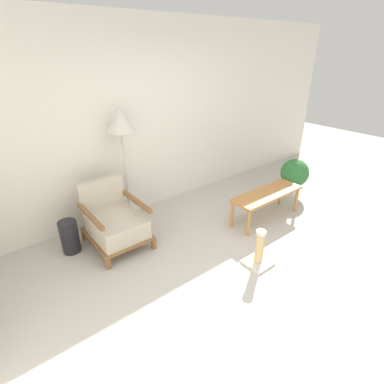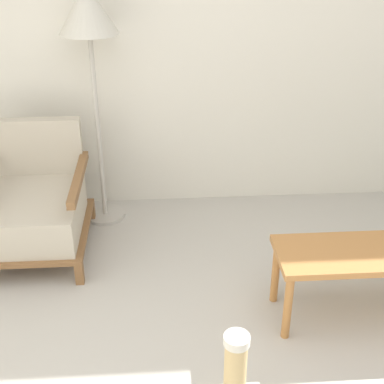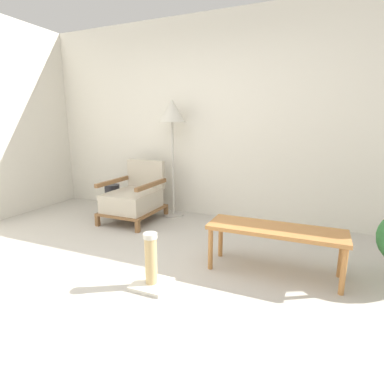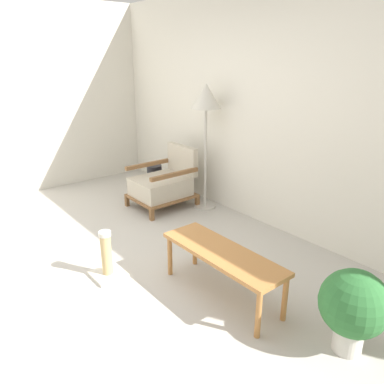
# 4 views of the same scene
# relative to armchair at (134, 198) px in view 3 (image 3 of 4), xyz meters

# --- Properties ---
(ground_plane) EXTENTS (14.00, 14.00, 0.00)m
(ground_plane) POSITION_rel_armchair_xyz_m (1.03, -1.69, -0.32)
(ground_plane) COLOR #B7B2A8
(wall_back) EXTENTS (8.00, 0.06, 2.70)m
(wall_back) POSITION_rel_armchair_xyz_m (1.03, 0.66, 1.03)
(wall_back) COLOR silver
(wall_back) RESTS_ON ground_plane
(armchair) EXTENTS (0.66, 0.79, 0.79)m
(armchair) POSITION_rel_armchair_xyz_m (0.00, 0.00, 0.00)
(armchair) COLOR brown
(armchair) RESTS_ON ground_plane
(floor_lamp) EXTENTS (0.37, 0.37, 1.62)m
(floor_lamp) POSITION_rel_armchair_xyz_m (0.40, 0.39, 1.06)
(floor_lamp) COLOR #B7B2A8
(floor_lamp) RESTS_ON ground_plane
(coffee_table) EXTENTS (1.16, 0.38, 0.42)m
(coffee_table) POSITION_rel_armchair_xyz_m (1.98, -0.79, 0.05)
(coffee_table) COLOR #B2753D
(coffee_table) RESTS_ON ground_plane
(vase) EXTENTS (0.22, 0.22, 0.42)m
(vase) POSITION_rel_armchair_xyz_m (-0.51, 0.19, -0.11)
(vase) COLOR black
(vase) RESTS_ON ground_plane
(scratching_post) EXTENTS (0.29, 0.29, 0.46)m
(scratching_post) POSITION_rel_armchair_xyz_m (1.10, -1.41, -0.16)
(scratching_post) COLOR beige
(scratching_post) RESTS_ON ground_plane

